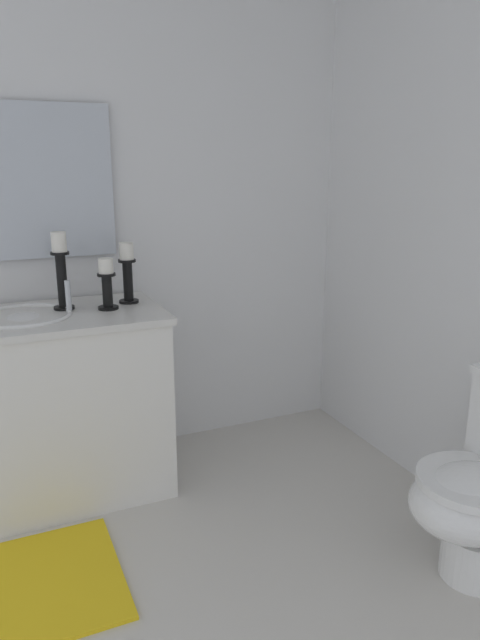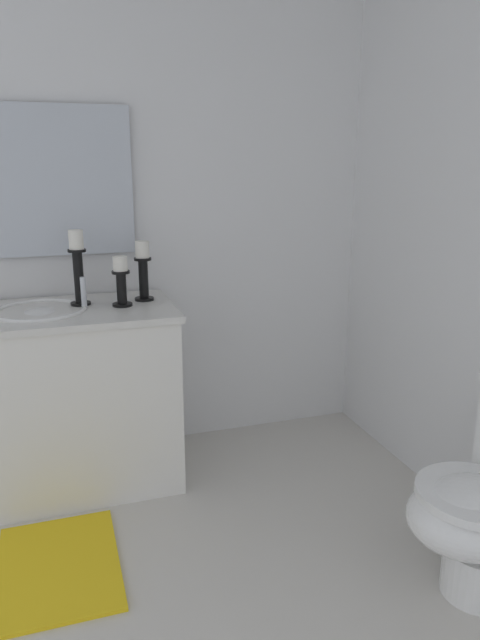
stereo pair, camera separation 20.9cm
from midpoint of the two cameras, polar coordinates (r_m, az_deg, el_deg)
name	(u,v)px [view 1 (the left image)]	position (r m, az deg, el deg)	size (l,w,h in m)	color
wall_left	(65,217)	(2.90, -18.85, 9.60)	(0.04, 2.91, 2.45)	white
vanity_cabinet	(32,409)	(2.76, -21.86, -8.19)	(0.58, 1.18, 0.84)	white
sink_basin	(24,325)	(2.64, -22.65, -0.52)	(0.40, 0.40, 0.24)	white
mirror	(6,182)	(2.84, -24.09, 12.27)	(0.02, 0.93, 0.68)	silver
candle_holder_tall	(127,271)	(2.71, -13.22, 4.68)	(0.09, 0.09, 0.28)	black
candle_holder_short	(107,283)	(2.62, -15.24, 3.51)	(0.09, 0.09, 0.23)	black
candle_holder_mid	(61,268)	(2.67, -19.40, 4.80)	(0.09, 0.09, 0.34)	black
bath_mat	(59,579)	(2.42, -20.02, -22.95)	(0.60, 0.44, 0.02)	yellow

